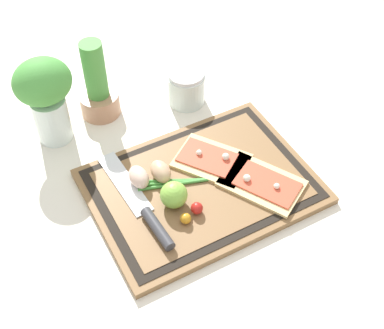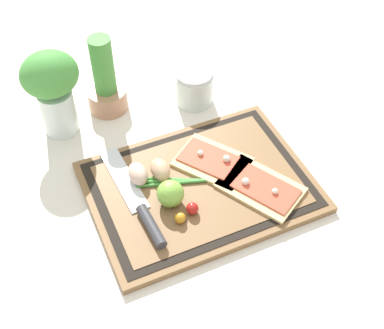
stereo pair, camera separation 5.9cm
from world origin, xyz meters
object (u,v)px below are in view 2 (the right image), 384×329
object	(u,v)px
sauce_jar	(194,89)
egg_brown	(160,170)
lime	(170,194)
cherry_tomato_yellow	(180,218)
pizza_slice_near	(261,188)
egg_pink	(138,174)
herb_pot	(106,85)
herb_glass	(52,87)
cherry_tomato_red	(192,208)
pizza_slice_far	(212,161)
knife	(142,210)

from	to	relation	value
sauce_jar	egg_brown	bearing A→B (deg)	-129.55
lime	cherry_tomato_yellow	world-z (taller)	lime
pizza_slice_near	egg_pink	bearing A→B (deg)	150.30
egg_brown	herb_pot	world-z (taller)	herb_pot
cherry_tomato_yellow	herb_pot	xyz separation A→B (m)	(-0.02, 0.40, 0.04)
lime	herb_pot	distance (m)	0.35
herb_pot	herb_glass	world-z (taller)	herb_glass
cherry_tomato_yellow	sauce_jar	world-z (taller)	sauce_jar
egg_brown	egg_pink	bearing A→B (deg)	170.13
lime	cherry_tomato_red	world-z (taller)	lime
lime	cherry_tomato_red	distance (m)	0.05
pizza_slice_far	knife	distance (m)	0.20
egg_brown	cherry_tomato_yellow	world-z (taller)	egg_brown
egg_pink	sauce_jar	world-z (taller)	sauce_jar
egg_pink	herb_pot	xyz separation A→B (m)	(0.02, 0.26, 0.03)
pizza_slice_far	cherry_tomato_red	size ratio (longest dim) A/B	7.48
egg_pink	cherry_tomato_red	xyz separation A→B (m)	(0.07, -0.12, -0.01)
pizza_slice_far	cherry_tomato_red	distance (m)	0.14
pizza_slice_far	sauce_jar	xyz separation A→B (m)	(0.06, 0.22, 0.01)
cherry_tomato_red	pizza_slice_near	bearing A→B (deg)	-1.61
knife	lime	size ratio (longest dim) A/B	5.15
pizza_slice_near	cherry_tomato_red	xyz separation A→B (m)	(-0.15, 0.00, 0.01)
lime	knife	bearing A→B (deg)	-178.22
herb_pot	herb_glass	bearing A→B (deg)	-167.46
pizza_slice_near	herb_glass	world-z (taller)	herb_glass
pizza_slice_far	knife	xyz separation A→B (m)	(-0.18, -0.07, 0.00)
pizza_slice_far	herb_pot	xyz separation A→B (m)	(-0.14, 0.28, 0.04)
lime	pizza_slice_near	bearing A→B (deg)	-13.75
cherry_tomato_yellow	herb_pot	world-z (taller)	herb_pot
egg_pink	lime	bearing A→B (deg)	-64.54
pizza_slice_near	cherry_tomato_red	distance (m)	0.15
egg_pink	sauce_jar	xyz separation A→B (m)	(0.22, 0.20, -0.00)
herb_pot	egg_pink	bearing A→B (deg)	-94.09
pizza_slice_far	knife	world-z (taller)	pizza_slice_far
cherry_tomato_yellow	sauce_jar	bearing A→B (deg)	61.63
knife	herb_glass	size ratio (longest dim) A/B	1.35
knife	sauce_jar	size ratio (longest dim) A/B	3.18
egg_brown	egg_pink	world-z (taller)	same
knife	herb_glass	world-z (taller)	herb_glass
pizza_slice_far	egg_pink	world-z (taller)	egg_pink
lime	cherry_tomato_yellow	xyz separation A→B (m)	(-0.00, -0.05, -0.02)
knife	lime	bearing A→B (deg)	1.78
herb_pot	pizza_slice_far	bearing A→B (deg)	-63.05
egg_pink	herb_pot	size ratio (longest dim) A/B	0.29
cherry_tomato_red	sauce_jar	xyz separation A→B (m)	(0.15, 0.32, 0.01)
pizza_slice_near	herb_pot	xyz separation A→B (m)	(-0.20, 0.39, 0.04)
pizza_slice_near	egg_pink	xyz separation A→B (m)	(-0.22, 0.13, 0.01)
sauce_jar	pizza_slice_near	bearing A→B (deg)	-89.08
egg_brown	cherry_tomato_red	bearing A→B (deg)	-78.91
egg_brown	egg_pink	xyz separation A→B (m)	(-0.05, 0.01, 0.00)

